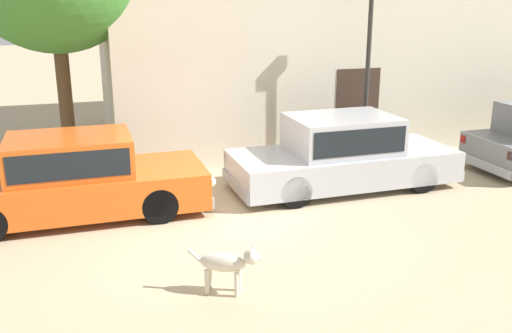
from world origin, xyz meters
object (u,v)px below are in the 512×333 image
(parked_sedan_second, at_px, (342,153))
(stray_dog_spotted, at_px, (229,263))
(parked_sedan_nearest, at_px, (74,177))
(street_lamp, at_px, (369,50))

(parked_sedan_second, xyz_separation_m, stray_dog_spotted, (-3.24, -3.48, -0.29))
(parked_sedan_nearest, bearing_deg, street_lamp, 10.84)
(parked_sedan_nearest, height_order, street_lamp, street_lamp)
(parked_sedan_second, height_order, street_lamp, street_lamp)
(parked_sedan_second, relative_size, stray_dog_spotted, 4.96)
(parked_sedan_nearest, height_order, stray_dog_spotted, parked_sedan_nearest)
(stray_dog_spotted, relative_size, street_lamp, 0.23)
(street_lamp, bearing_deg, parked_sedan_nearest, -168.76)
(parked_sedan_nearest, relative_size, stray_dog_spotted, 4.95)
(street_lamp, bearing_deg, stray_dog_spotted, -132.90)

